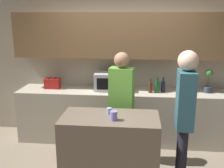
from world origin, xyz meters
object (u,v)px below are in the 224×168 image
cup_0 (114,116)px  cup_1 (109,111)px  microwave (110,81)px  person_left (122,99)px  bottle_0 (150,87)px  bottle_1 (157,87)px  person_center (185,110)px  potted_plant (208,81)px  toaster (53,83)px  bottle_2 (163,86)px

cup_0 → cup_1: bearing=110.7°
microwave → person_left: 0.81m
bottle_0 → bottle_1: 0.11m
bottle_0 → person_center: size_ratio=0.13×
microwave → cup_0: bearing=-82.4°
potted_plant → cup_0: 2.04m
cup_1 → cup_0: bearing=-69.3°
person_left → bottle_1: bearing=-118.5°
bottle_0 → person_center: person_center is taller
potted_plant → person_left: person_left is taller
microwave → toaster: bearing=179.9°
bottle_1 → person_center: size_ratio=0.15×
microwave → potted_plant: potted_plant is taller
bottle_1 → cup_1: bottle_1 is taller
microwave → potted_plant: bearing=0.1°
toaster → person_left: bearing=-31.3°
bottle_1 → cup_0: size_ratio=2.32×
bottle_2 → person_center: bearing=-84.6°
microwave → bottle_2: 0.90m
person_center → toaster: bearing=58.6°
cup_0 → person_left: (0.05, 0.68, -0.01)m
toaster → person_left: 1.48m
bottle_2 → cup_0: (-0.70, -1.40, -0.01)m
bottle_0 → bottle_1: bottle_1 is taller
toaster → cup_0: (1.22, -1.45, 0.00)m
toaster → potted_plant: potted_plant is taller
potted_plant → cup_1: bearing=-140.5°
microwave → person_center: bearing=-53.5°
bottle_1 → bottle_2: (0.10, 0.04, -0.00)m
microwave → bottle_1: size_ratio=1.96×
potted_plant → bottle_2: size_ratio=1.55×
potted_plant → cup_1: size_ratio=5.01×
bottle_0 → cup_1: (-0.56, -1.14, -0.02)m
bottle_2 → person_left: (-0.65, -0.72, -0.01)m
person_center → cup_0: bearing=97.6°
toaster → bottle_2: 1.92m
bottle_1 → bottle_2: 0.11m
microwave → bottle_1: bearing=-6.7°
potted_plant → person_center: bearing=-113.8°
bottle_2 → person_center: (0.13, -1.33, 0.06)m
microwave → cup_1: size_ratio=6.59×
person_center → bottle_0: bearing=17.6°
microwave → person_left: (0.24, -0.77, -0.07)m
person_left → person_center: bearing=152.4°
bottle_1 → person_left: bearing=-128.9°
potted_plant → bottle_2: potted_plant is taller
toaster → cup_0: size_ratio=2.28×
toaster → potted_plant: size_ratio=0.66×
cup_0 → cup_1: size_ratio=1.45×
microwave → cup_0: (0.19, -1.45, -0.06)m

